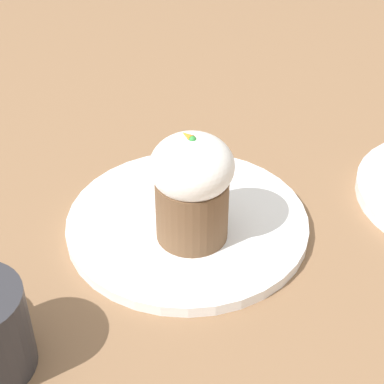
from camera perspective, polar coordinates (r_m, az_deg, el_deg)
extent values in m
plane|color=#846042|center=(0.68, -0.41, -3.15)|extent=(4.00, 4.00, 0.00)
cylinder|color=white|center=(0.67, -0.41, -2.76)|extent=(0.25, 0.25, 0.01)
cylinder|color=brown|center=(0.63, 0.00, -1.46)|extent=(0.07, 0.07, 0.07)
ellipsoid|color=white|center=(0.60, 0.00, 2.31)|extent=(0.08, 0.08, 0.06)
cone|color=orange|center=(0.59, -0.44, 5.02)|extent=(0.02, 0.01, 0.01)
sphere|color=green|center=(0.58, 0.03, 4.66)|extent=(0.01, 0.01, 0.01)
cube|color=#B7B7BC|center=(0.72, -1.73, 1.09)|extent=(0.07, 0.04, 0.00)
ellipsoid|color=#B7B7BC|center=(0.68, -0.93, -1.13)|extent=(0.05, 0.04, 0.01)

